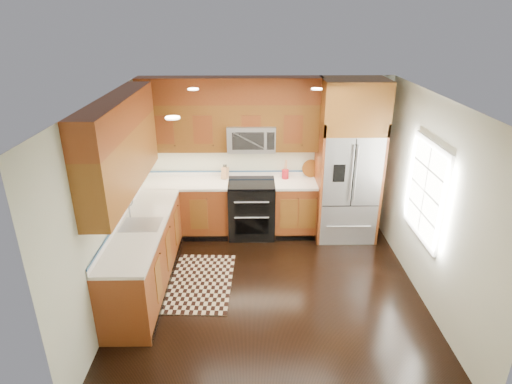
{
  "coord_description": "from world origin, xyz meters",
  "views": [
    {
      "loc": [
        -0.26,
        -4.8,
        3.52
      ],
      "look_at": [
        -0.19,
        0.6,
        1.23
      ],
      "focal_mm": 30.0,
      "sensor_mm": 36.0,
      "label": 1
    }
  ],
  "objects_px": {
    "range": "(252,209)",
    "utensil_crock": "(285,172)",
    "rug": "(201,282)",
    "knife_block": "(225,173)",
    "refrigerator": "(349,162)"
  },
  "relations": [
    {
      "from": "range",
      "to": "rug",
      "type": "distance_m",
      "value": 1.66
    },
    {
      "from": "refrigerator",
      "to": "utensil_crock",
      "type": "xyz_separation_m",
      "value": [
        -0.99,
        0.22,
        -0.25
      ]
    },
    {
      "from": "rug",
      "to": "utensil_crock",
      "type": "distance_m",
      "value": 2.31
    },
    {
      "from": "refrigerator",
      "to": "knife_block",
      "type": "xyz_separation_m",
      "value": [
        -1.99,
        0.25,
        -0.26
      ]
    },
    {
      "from": "knife_block",
      "to": "utensil_crock",
      "type": "bearing_deg",
      "value": -1.39
    },
    {
      "from": "refrigerator",
      "to": "utensil_crock",
      "type": "bearing_deg",
      "value": 167.32
    },
    {
      "from": "rug",
      "to": "range",
      "type": "bearing_deg",
      "value": 65.8
    },
    {
      "from": "range",
      "to": "refrigerator",
      "type": "height_order",
      "value": "refrigerator"
    },
    {
      "from": "knife_block",
      "to": "utensil_crock",
      "type": "xyz_separation_m",
      "value": [
        1.0,
        -0.02,
        0.01
      ]
    },
    {
      "from": "refrigerator",
      "to": "knife_block",
      "type": "height_order",
      "value": "refrigerator"
    },
    {
      "from": "range",
      "to": "rug",
      "type": "bearing_deg",
      "value": -116.8
    },
    {
      "from": "range",
      "to": "knife_block",
      "type": "relative_size",
      "value": 3.92
    },
    {
      "from": "range",
      "to": "utensil_crock",
      "type": "bearing_deg",
      "value": 18.03
    },
    {
      "from": "rug",
      "to": "knife_block",
      "type": "bearing_deg",
      "value": 82.9
    },
    {
      "from": "range",
      "to": "utensil_crock",
      "type": "relative_size",
      "value": 2.94
    }
  ]
}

